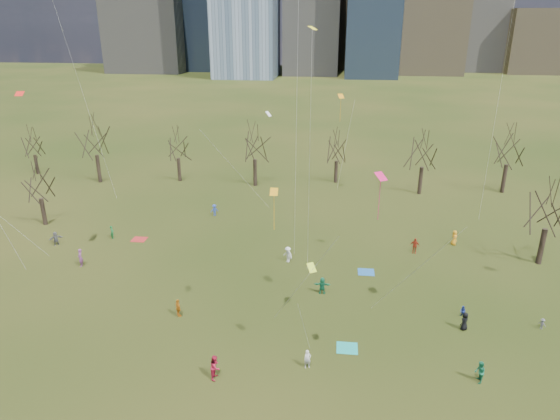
# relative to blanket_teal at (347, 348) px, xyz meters

# --- Properties ---
(ground) EXTENTS (500.00, 500.00, 0.00)m
(ground) POSITION_rel_blanket_teal_xyz_m (-6.36, -1.49, -0.01)
(ground) COLOR black
(ground) RESTS_ON ground
(bare_tree_row) EXTENTS (113.04, 29.80, 9.50)m
(bare_tree_row) POSITION_rel_blanket_teal_xyz_m (-6.45, 35.73, 6.10)
(bare_tree_row) COLOR black
(bare_tree_row) RESTS_ON ground
(blanket_teal) EXTENTS (1.60, 1.50, 0.03)m
(blanket_teal) POSITION_rel_blanket_teal_xyz_m (0.00, 0.00, 0.00)
(blanket_teal) COLOR teal
(blanket_teal) RESTS_ON ground
(blanket_navy) EXTENTS (1.60, 1.50, 0.03)m
(blanket_navy) POSITION_rel_blanket_teal_xyz_m (1.99, 12.53, 0.00)
(blanket_navy) COLOR #235FA5
(blanket_navy) RESTS_ON ground
(blanket_crimson) EXTENTS (1.60, 1.50, 0.03)m
(blanket_crimson) POSITION_rel_blanket_teal_xyz_m (-23.30, 17.48, 0.00)
(blanket_crimson) COLOR #B02523
(blanket_crimson) RESTS_ON ground
(person_1) EXTENTS (0.61, 0.51, 1.43)m
(person_1) POSITION_rel_blanket_teal_xyz_m (-2.87, -2.58, 0.70)
(person_1) COLOR silver
(person_1) RESTS_ON ground
(person_2) EXTENTS (0.76, 0.94, 1.84)m
(person_2) POSITION_rel_blanket_teal_xyz_m (-9.14, -4.43, 0.90)
(person_2) COLOR #BE1B3B
(person_2) RESTS_ON ground
(person_3) EXTENTS (0.68, 0.69, 0.96)m
(person_3) POSITION_rel_blanket_teal_xyz_m (15.64, 4.38, 0.46)
(person_3) COLOR slate
(person_3) RESTS_ON ground
(person_4) EXTENTS (0.90, 0.99, 1.62)m
(person_4) POSITION_rel_blanket_teal_xyz_m (-14.06, 2.77, 0.79)
(person_4) COLOR orange
(person_4) RESTS_ON ground
(person_5) EXTENTS (1.51, 0.51, 1.61)m
(person_5) POSITION_rel_blanket_teal_xyz_m (-2.20, 7.93, 0.79)
(person_5) COLOR #1C7F53
(person_5) RESTS_ON ground
(person_6) EXTENTS (0.90, 0.86, 1.55)m
(person_6) POSITION_rel_blanket_teal_xyz_m (9.37, 3.55, 0.76)
(person_6) COLOR black
(person_6) RESTS_ON ground
(person_7) EXTENTS (0.57, 0.75, 1.87)m
(person_7) POSITION_rel_blanket_teal_xyz_m (-26.68, 10.58, 0.92)
(person_7) COLOR #8D4687
(person_7) RESTS_ON ground
(person_8) EXTENTS (0.61, 0.63, 1.03)m
(person_8) POSITION_rel_blanket_teal_xyz_m (9.67, 5.45, 0.50)
(person_8) COLOR #23389B
(person_8) RESTS_ON ground
(person_9) EXTENTS (1.24, 1.15, 1.68)m
(person_9) POSITION_rel_blanket_teal_xyz_m (-5.95, 13.90, 0.82)
(person_9) COLOR white
(person_9) RESTS_ON ground
(person_10) EXTENTS (1.07, 0.64, 1.72)m
(person_10) POSITION_rel_blanket_teal_xyz_m (7.29, 17.52, 0.84)
(person_10) COLOR #A62B17
(person_10) RESTS_ON ground
(person_11) EXTENTS (1.38, 1.32, 1.56)m
(person_11) POSITION_rel_blanket_teal_xyz_m (-31.84, 15.04, 0.77)
(person_11) COLOR slate
(person_11) RESTS_ON ground
(person_12) EXTENTS (0.77, 0.96, 1.71)m
(person_12) POSITION_rel_blanket_teal_xyz_m (11.91, 20.15, 0.84)
(person_12) COLOR orange
(person_12) RESTS_ON ground
(person_13) EXTENTS (0.51, 0.64, 1.54)m
(person_13) POSITION_rel_blanket_teal_xyz_m (-26.41, 17.45, 0.76)
(person_13) COLOR #197132
(person_13) RESTS_ON ground
(person_14) EXTENTS (0.67, 0.84, 1.65)m
(person_14) POSITION_rel_blanket_teal_xyz_m (8.96, -2.78, 0.81)
(person_14) COLOR #19724C
(person_14) RESTS_ON ground
(person_15) EXTENTS (1.13, 0.98, 1.51)m
(person_15) POSITION_rel_blanket_teal_xyz_m (-16.53, 25.75, 0.74)
(person_15) COLOR #263FA5
(person_15) RESTS_ON ground
(kites_airborne) EXTENTS (61.96, 41.55, 34.46)m
(kites_airborne) POSITION_rel_blanket_teal_xyz_m (-5.42, 12.57, 13.41)
(kites_airborne) COLOR orange
(kites_airborne) RESTS_ON ground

